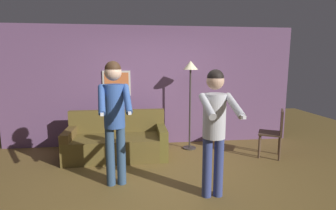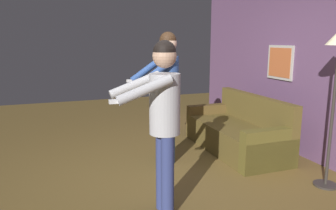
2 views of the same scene
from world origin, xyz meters
The scene contains 5 objects.
ground_plane centered at (0.00, 0.00, 0.00)m, with size 12.00×12.00×0.00m, color brown.
back_wall_assembly centered at (-0.01, 2.12, 1.30)m, with size 6.40×0.09×2.60m.
couch centered at (-0.72, 1.32, 0.28)m, with size 1.90×0.85×0.87m.
person_standing_left centered at (-0.66, 0.11, 1.13)m, with size 0.49×0.71×1.84m.
person_standing_right centered at (0.67, -0.42, 1.06)m, with size 0.43×0.71×1.73m.
Camera 2 is at (3.59, -1.43, 1.74)m, focal length 35.00 mm.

